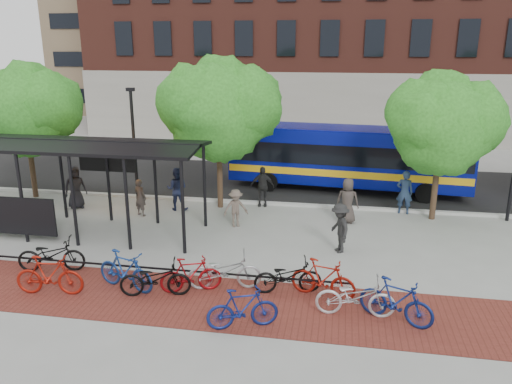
% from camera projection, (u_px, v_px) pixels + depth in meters
% --- Properties ---
extents(ground, '(160.00, 160.00, 0.00)m').
position_uv_depth(ground, '(278.00, 239.00, 18.53)').
color(ground, '#9E9E99').
rests_on(ground, ground).
extents(asphalt_street, '(160.00, 8.00, 0.01)m').
position_uv_depth(asphalt_street, '(298.00, 182.00, 26.08)').
color(asphalt_street, black).
rests_on(asphalt_street, ground).
extents(curb, '(160.00, 0.25, 0.12)m').
position_uv_depth(curb, '(289.00, 204.00, 22.29)').
color(curb, '#B7B7B2').
rests_on(curb, ground).
extents(brick_strip, '(24.00, 3.00, 0.01)m').
position_uv_depth(brick_strip, '(185.00, 299.00, 14.14)').
color(brick_strip, maroon).
rests_on(brick_strip, ground).
extents(bike_rack_rail, '(12.00, 0.05, 0.95)m').
position_uv_depth(bike_rack_rail, '(153.00, 281.00, 15.21)').
color(bike_rack_rail, black).
rests_on(bike_rack_rail, ground).
extents(building_brick, '(55.00, 14.00, 20.00)m').
position_uv_depth(building_brick, '(452.00, 2.00, 38.55)').
color(building_brick, brown).
rests_on(building_brick, ground).
extents(bus_shelter, '(10.60, 3.07, 3.60)m').
position_uv_depth(bus_shelter, '(61.00, 154.00, 18.57)').
color(bus_shelter, black).
rests_on(bus_shelter, ground).
extents(tree_a, '(4.90, 4.00, 6.18)m').
position_uv_depth(tree_a, '(27.00, 107.00, 22.45)').
color(tree_a, '#382619').
rests_on(tree_a, ground).
extents(tree_b, '(5.15, 4.20, 6.47)m').
position_uv_depth(tree_b, '(221.00, 106.00, 20.90)').
color(tree_b, '#382619').
rests_on(tree_b, ground).
extents(tree_c, '(4.66, 3.80, 5.92)m').
position_uv_depth(tree_c, '(444.00, 121.00, 19.53)').
color(tree_c, '#382619').
rests_on(tree_c, ground).
extents(lamp_post_left, '(0.35, 0.20, 5.12)m').
position_uv_depth(lamp_post_left, '(134.00, 142.00, 22.30)').
color(lamp_post_left, black).
rests_on(lamp_post_left, ground).
extents(bus, '(11.62, 3.53, 3.09)m').
position_uv_depth(bus, '(348.00, 155.00, 24.26)').
color(bus, '#071083').
rests_on(bus, ground).
extents(bike_0, '(2.22, 1.17, 1.11)m').
position_uv_depth(bike_0, '(51.00, 255.00, 15.77)').
color(bike_0, black).
rests_on(bike_0, ground).
extents(bike_1, '(2.04, 0.78, 1.20)m').
position_uv_depth(bike_1, '(49.00, 275.00, 14.28)').
color(bike_1, '#9A1A0E').
rests_on(bike_1, ground).
extents(bike_3, '(2.07, 1.15, 1.20)m').
position_uv_depth(bike_3, '(125.00, 270.00, 14.58)').
color(bike_3, navy).
rests_on(bike_3, ground).
extents(bike_4, '(2.14, 1.15, 1.07)m').
position_uv_depth(bike_4, '(155.00, 279.00, 14.22)').
color(bike_4, black).
rests_on(bike_4, ground).
extents(bike_5, '(1.85, 1.11, 1.08)m').
position_uv_depth(bike_5, '(191.00, 275.00, 14.45)').
color(bike_5, maroon).
rests_on(bike_5, ground).
extents(bike_6, '(2.28, 1.23, 1.14)m').
position_uv_depth(bike_6, '(225.00, 271.00, 14.62)').
color(bike_6, '#9C9C9E').
rests_on(bike_6, ground).
extents(bike_7, '(1.91, 1.13, 1.11)m').
position_uv_depth(bike_7, '(243.00, 308.00, 12.58)').
color(bike_7, navy).
rests_on(bike_7, ground).
extents(bike_8, '(2.08, 1.15, 1.03)m').
position_uv_depth(bike_8, '(288.00, 276.00, 14.41)').
color(bike_8, black).
rests_on(bike_8, ground).
extents(bike_9, '(1.97, 0.99, 1.14)m').
position_uv_depth(bike_9, '(323.00, 279.00, 14.14)').
color(bike_9, maroon).
rests_on(bike_9, ground).
extents(bike_10, '(2.12, 0.81, 1.10)m').
position_uv_depth(bike_10, '(355.00, 297.00, 13.16)').
color(bike_10, '#BBBBBE').
rests_on(bike_10, ground).
extents(bike_11, '(2.05, 1.35, 1.20)m').
position_uv_depth(bike_11, '(396.00, 301.00, 12.85)').
color(bike_11, navy).
rests_on(bike_11, ground).
extents(pedestrian_0, '(1.08, 1.09, 1.90)m').
position_uv_depth(pedestrian_0, '(75.00, 187.00, 21.75)').
color(pedestrian_0, black).
rests_on(pedestrian_0, ground).
extents(pedestrian_1, '(0.68, 0.57, 1.58)m').
position_uv_depth(pedestrian_1, '(140.00, 197.00, 20.85)').
color(pedestrian_1, '#403733').
rests_on(pedestrian_1, ground).
extents(pedestrian_2, '(0.99, 0.81, 1.88)m').
position_uv_depth(pedestrian_2, '(177.00, 189.00, 21.53)').
color(pedestrian_2, '#1D2544').
rests_on(pedestrian_2, ground).
extents(pedestrian_3, '(1.13, 0.92, 1.52)m').
position_uv_depth(pedestrian_3, '(236.00, 208.00, 19.58)').
color(pedestrian_3, brown).
rests_on(pedestrian_3, ground).
extents(pedestrian_4, '(1.09, 0.55, 1.79)m').
position_uv_depth(pedestrian_4, '(262.00, 186.00, 22.06)').
color(pedestrian_4, black).
rests_on(pedestrian_4, ground).
extents(pedestrian_6, '(0.97, 0.70, 1.85)m').
position_uv_depth(pedestrian_6, '(348.00, 201.00, 19.97)').
color(pedestrian_6, '#3B332F').
rests_on(pedestrian_6, ground).
extents(pedestrian_7, '(0.73, 0.52, 1.87)m').
position_uv_depth(pedestrian_7, '(405.00, 192.00, 21.04)').
color(pedestrian_7, navy).
rests_on(pedestrian_7, ground).
extents(pedestrian_9, '(1.03, 1.29, 1.75)m').
position_uv_depth(pedestrian_9, '(340.00, 228.00, 17.16)').
color(pedestrian_9, black).
rests_on(pedestrian_9, ground).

